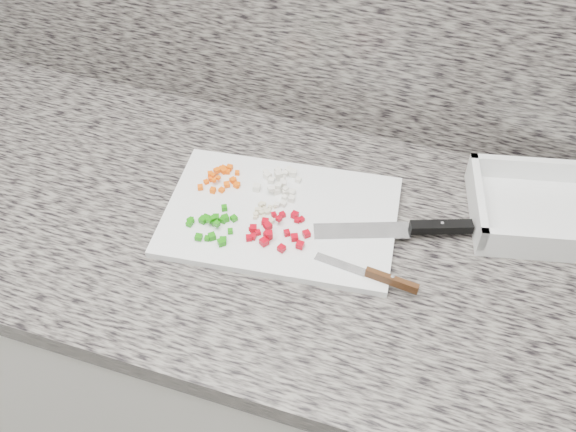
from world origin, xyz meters
The scene contains 11 objects.
cabinet centered at (0.00, 1.44, 0.43)m, with size 3.92×0.62×0.86m, color beige.
countertop centered at (0.00, 1.44, 0.88)m, with size 3.96×0.64×0.04m, color slate.
cutting_board centered at (0.03, 1.46, 0.91)m, with size 0.40×0.26×0.01m, color white.
carrot_pile centered at (-0.09, 1.50, 0.92)m, with size 0.07×0.08×0.02m.
onion_pile centered at (0.01, 1.52, 0.92)m, with size 0.08×0.10×0.02m.
green_pepper_pile centered at (-0.06, 1.39, 0.92)m, with size 0.09×0.09×0.02m.
red_pepper_pile centered at (0.04, 1.41, 0.92)m, with size 0.10×0.09×0.02m.
garlic_pile centered at (0.01, 1.45, 0.92)m, with size 0.04×0.05×0.01m.
chef_knife centered at (0.26, 1.49, 0.92)m, with size 0.26×0.12×0.02m.
paring_knife centered at (0.22, 1.37, 0.92)m, with size 0.17×0.03×0.02m.
tray centered at (0.48, 1.60, 0.92)m, with size 0.30×0.25×0.06m.
Camera 1 is at (0.28, 0.74, 1.72)m, focal length 40.00 mm.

